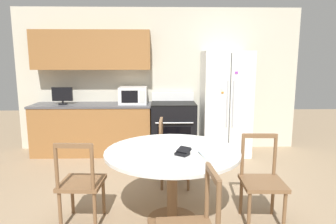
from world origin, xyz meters
name	(u,v)px	position (x,y,z in m)	size (l,w,h in m)	color
ground_plane	(157,217)	(0.00, 0.00, 0.00)	(14.00, 14.00, 0.00)	#9E8466
back_wall	(141,72)	(-0.30, 2.59, 1.44)	(5.20, 0.44, 2.60)	beige
kitchen_counter	(93,129)	(-1.17, 2.29, 0.45)	(2.09, 0.64, 0.90)	#936033
refrigerator	(225,103)	(1.19, 2.23, 0.91)	(0.82, 0.72, 1.82)	white
oven_range	(173,128)	(0.27, 2.26, 0.47)	(0.78, 0.68, 1.08)	black
microwave	(133,95)	(-0.44, 2.31, 1.05)	(0.48, 0.40, 0.30)	white
countertop_tv	(62,95)	(-1.67, 2.28, 1.06)	(0.35, 0.16, 0.30)	black
dining_table	(172,162)	(0.16, -0.07, 0.64)	(1.36, 1.36, 0.77)	white
dining_chair_far	(173,154)	(0.21, 0.85, 0.43)	(0.44, 0.44, 0.90)	brown
dining_chair_right	(262,182)	(1.08, -0.09, 0.43)	(0.44, 0.44, 0.90)	brown
dining_chair_left	(81,184)	(-0.77, -0.10, 0.43)	(0.44, 0.44, 0.90)	brown
candle_glass	(180,141)	(0.26, 0.15, 0.81)	(0.09, 0.09, 0.08)	silver
wallet	(183,152)	(0.26, -0.21, 0.80)	(0.17, 0.17, 0.07)	black
mail_stack	(213,155)	(0.54, -0.27, 0.78)	(0.26, 0.33, 0.02)	white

